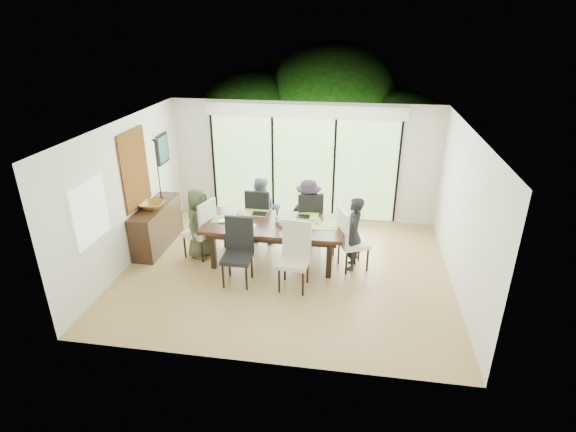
# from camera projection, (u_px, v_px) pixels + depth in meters

# --- Properties ---
(floor) EXTENTS (6.00, 5.00, 0.01)m
(floor) POSITION_uv_depth(u_px,v_px,m) (286.00, 270.00, 8.43)
(floor) COLOR olive
(floor) RESTS_ON ground
(ceiling) EXTENTS (6.00, 5.00, 0.01)m
(ceiling) POSITION_uv_depth(u_px,v_px,m) (286.00, 127.00, 7.33)
(ceiling) COLOR white
(ceiling) RESTS_ON wall_back
(wall_back) EXTENTS (6.00, 0.02, 2.70)m
(wall_back) POSITION_uv_depth(u_px,v_px,m) (304.00, 162.00, 10.15)
(wall_back) COLOR silver
(wall_back) RESTS_ON floor
(wall_front) EXTENTS (6.00, 0.02, 2.70)m
(wall_front) POSITION_uv_depth(u_px,v_px,m) (254.00, 279.00, 5.62)
(wall_front) COLOR white
(wall_front) RESTS_ON floor
(wall_left) EXTENTS (0.02, 5.00, 2.70)m
(wall_left) POSITION_uv_depth(u_px,v_px,m) (126.00, 194.00, 8.31)
(wall_left) COLOR beige
(wall_left) RESTS_ON floor
(wall_right) EXTENTS (0.02, 5.00, 2.70)m
(wall_right) POSITION_uv_depth(u_px,v_px,m) (464.00, 214.00, 7.46)
(wall_right) COLOR silver
(wall_right) RESTS_ON floor
(glass_doors) EXTENTS (4.20, 0.02, 2.30)m
(glass_doors) POSITION_uv_depth(u_px,v_px,m) (303.00, 169.00, 10.18)
(glass_doors) COLOR #598C3F
(glass_doors) RESTS_ON wall_back
(blinds_header) EXTENTS (4.40, 0.06, 0.28)m
(blinds_header) POSITION_uv_depth(u_px,v_px,m) (304.00, 111.00, 9.64)
(blinds_header) COLOR white
(blinds_header) RESTS_ON wall_back
(mullion_a) EXTENTS (0.05, 0.04, 2.30)m
(mullion_a) POSITION_uv_depth(u_px,v_px,m) (214.00, 165.00, 10.46)
(mullion_a) COLOR black
(mullion_a) RESTS_ON wall_back
(mullion_b) EXTENTS (0.05, 0.04, 2.30)m
(mullion_b) POSITION_uv_depth(u_px,v_px,m) (273.00, 167.00, 10.27)
(mullion_b) COLOR black
(mullion_b) RESTS_ON wall_back
(mullion_c) EXTENTS (0.05, 0.04, 2.30)m
(mullion_c) POSITION_uv_depth(u_px,v_px,m) (334.00, 170.00, 10.07)
(mullion_c) COLOR black
(mullion_c) RESTS_ON wall_back
(mullion_d) EXTENTS (0.05, 0.04, 2.30)m
(mullion_d) POSITION_uv_depth(u_px,v_px,m) (398.00, 174.00, 9.87)
(mullion_d) COLOR black
(mullion_d) RESTS_ON wall_back
(side_window) EXTENTS (0.02, 0.90, 1.00)m
(side_window) POSITION_uv_depth(u_px,v_px,m) (90.00, 212.00, 7.16)
(side_window) COLOR #8CAD7F
(side_window) RESTS_ON wall_left
(deck) EXTENTS (6.00, 1.80, 0.10)m
(deck) POSITION_uv_depth(u_px,v_px,m) (307.00, 204.00, 11.52)
(deck) COLOR brown
(deck) RESTS_ON ground
(rail_top) EXTENTS (6.00, 0.08, 0.06)m
(rail_top) POSITION_uv_depth(u_px,v_px,m) (311.00, 172.00, 12.00)
(rail_top) COLOR brown
(rail_top) RESTS_ON deck
(foliage_left) EXTENTS (3.20, 3.20, 3.20)m
(foliage_left) POSITION_uv_depth(u_px,v_px,m) (253.00, 129.00, 12.80)
(foliage_left) COLOR #14380F
(foliage_left) RESTS_ON ground
(foliage_mid) EXTENTS (4.00, 4.00, 4.00)m
(foliage_mid) POSITION_uv_depth(u_px,v_px,m) (332.00, 114.00, 12.88)
(foliage_mid) COLOR #14380F
(foliage_mid) RESTS_ON ground
(foliage_right) EXTENTS (2.80, 2.80, 2.80)m
(foliage_right) POSITION_uv_depth(u_px,v_px,m) (396.00, 142.00, 12.12)
(foliage_right) COLOR #14380F
(foliage_right) RESTS_ON ground
(foliage_far) EXTENTS (3.60, 3.60, 3.60)m
(foliage_far) POSITION_uv_depth(u_px,v_px,m) (300.00, 115.00, 13.73)
(foliage_far) COLOR #14380F
(foliage_far) RESTS_ON ground
(table_top) EXTENTS (2.62, 1.20, 0.07)m
(table_top) POSITION_uv_depth(u_px,v_px,m) (274.00, 224.00, 8.43)
(table_top) COLOR black
(table_top) RESTS_ON floor
(table_apron) EXTENTS (2.40, 0.98, 0.11)m
(table_apron) POSITION_uv_depth(u_px,v_px,m) (274.00, 229.00, 8.47)
(table_apron) COLOR black
(table_apron) RESTS_ON floor
(table_leg_fl) EXTENTS (0.10, 0.10, 0.75)m
(table_leg_fl) POSITION_uv_depth(u_px,v_px,m) (213.00, 250.00, 8.36)
(table_leg_fl) COLOR black
(table_leg_fl) RESTS_ON floor
(table_leg_fr) EXTENTS (0.10, 0.10, 0.75)m
(table_leg_fr) POSITION_uv_depth(u_px,v_px,m) (329.00, 259.00, 8.05)
(table_leg_fr) COLOR black
(table_leg_fr) RESTS_ON floor
(table_leg_bl) EXTENTS (0.10, 0.10, 0.75)m
(table_leg_bl) POSITION_uv_depth(u_px,v_px,m) (226.00, 230.00, 9.13)
(table_leg_bl) COLOR black
(table_leg_bl) RESTS_ON floor
(table_leg_br) EXTENTS (0.10, 0.10, 0.75)m
(table_leg_br) POSITION_uv_depth(u_px,v_px,m) (332.00, 238.00, 8.83)
(table_leg_br) COLOR black
(table_leg_br) RESTS_ON floor
(chair_left_end) EXTENTS (0.63, 0.63, 1.20)m
(chair_left_end) POSITION_uv_depth(u_px,v_px,m) (198.00, 228.00, 8.71)
(chair_left_end) COLOR silver
(chair_left_end) RESTS_ON floor
(chair_right_end) EXTENTS (0.66, 0.66, 1.20)m
(chair_right_end) POSITION_uv_depth(u_px,v_px,m) (354.00, 239.00, 8.29)
(chair_right_end) COLOR white
(chair_right_end) RESTS_ON floor
(chair_far_left) EXTENTS (0.52, 0.52, 1.20)m
(chair_far_left) POSITION_uv_depth(u_px,v_px,m) (260.00, 214.00, 9.33)
(chair_far_left) COLOR black
(chair_far_left) RESTS_ON floor
(chair_far_right) EXTENTS (0.62, 0.62, 1.20)m
(chair_far_right) POSITION_uv_depth(u_px,v_px,m) (308.00, 217.00, 9.19)
(chair_far_right) COLOR black
(chair_far_right) RESTS_ON floor
(chair_near_left) EXTENTS (0.51, 0.51, 1.20)m
(chair_near_left) POSITION_uv_depth(u_px,v_px,m) (237.00, 253.00, 7.79)
(chair_near_left) COLOR black
(chair_near_left) RESTS_ON floor
(chair_near_right) EXTENTS (0.54, 0.54, 1.20)m
(chair_near_right) POSITION_uv_depth(u_px,v_px,m) (294.00, 257.00, 7.64)
(chair_near_right) COLOR beige
(chair_near_right) RESTS_ON floor
(person_left_end) EXTENTS (0.56, 0.74, 1.41)m
(person_left_end) POSITION_uv_depth(u_px,v_px,m) (199.00, 223.00, 8.67)
(person_left_end) COLOR #3E472F
(person_left_end) RESTS_ON floor
(person_right_end) EXTENTS (0.48, 0.69, 1.41)m
(person_right_end) POSITION_uv_depth(u_px,v_px,m) (353.00, 234.00, 8.25)
(person_right_end) COLOR black
(person_right_end) RESTS_ON floor
(person_far_left) EXTENTS (0.70, 0.49, 1.41)m
(person_far_left) POSITION_uv_depth(u_px,v_px,m) (260.00, 210.00, 9.27)
(person_far_left) COLOR #7080A1
(person_far_left) RESTS_ON floor
(person_far_right) EXTENTS (0.68, 0.44, 1.41)m
(person_far_right) POSITION_uv_depth(u_px,v_px,m) (308.00, 213.00, 9.13)
(person_far_right) COLOR #2A1F2F
(person_far_right) RESTS_ON floor
(placemat_left) EXTENTS (0.48, 0.35, 0.01)m
(placemat_left) POSITION_uv_depth(u_px,v_px,m) (225.00, 219.00, 8.55)
(placemat_left) COLOR #6A9D38
(placemat_left) RESTS_ON table_top
(placemat_right) EXTENTS (0.48, 0.35, 0.01)m
(placemat_right) POSITION_uv_depth(u_px,v_px,m) (325.00, 226.00, 8.28)
(placemat_right) COLOR #95BB43
(placemat_right) RESTS_ON table_top
(placemat_far_l) EXTENTS (0.48, 0.35, 0.01)m
(placemat_far_l) POSITION_uv_depth(u_px,v_px,m) (255.00, 213.00, 8.84)
(placemat_far_l) COLOR #A8C245
(placemat_far_l) RESTS_ON table_top
(placemat_far_r) EXTENTS (0.48, 0.35, 0.01)m
(placemat_far_r) POSITION_uv_depth(u_px,v_px,m) (306.00, 216.00, 8.69)
(placemat_far_r) COLOR #94BA42
(placemat_far_r) RESTS_ON table_top
(placemat_paper) EXTENTS (0.48, 0.35, 0.01)m
(placemat_paper) POSITION_uv_depth(u_px,v_px,m) (242.00, 227.00, 8.22)
(placemat_paper) COLOR white
(placemat_paper) RESTS_ON table_top
(tablet_far_l) EXTENTS (0.28, 0.20, 0.01)m
(tablet_far_l) POSITION_uv_depth(u_px,v_px,m) (260.00, 214.00, 8.77)
(tablet_far_l) COLOR black
(tablet_far_l) RESTS_ON table_top
(tablet_far_r) EXTENTS (0.26, 0.19, 0.01)m
(tablet_far_r) POSITION_uv_depth(u_px,v_px,m) (303.00, 216.00, 8.65)
(tablet_far_r) COLOR black
(tablet_far_r) RESTS_ON table_top
(papers) EXTENTS (0.33, 0.24, 0.00)m
(papers) POSITION_uv_depth(u_px,v_px,m) (311.00, 226.00, 8.27)
(papers) COLOR white
(papers) RESTS_ON table_top
(platter_base) EXTENTS (0.28, 0.28, 0.03)m
(platter_base) POSITION_uv_depth(u_px,v_px,m) (242.00, 227.00, 8.21)
(platter_base) COLOR white
(platter_base) RESTS_ON table_top
(platter_snacks) EXTENTS (0.22, 0.22, 0.02)m
(platter_snacks) POSITION_uv_depth(u_px,v_px,m) (242.00, 226.00, 8.20)
(platter_snacks) COLOR #CA6817
(platter_snacks) RESTS_ON table_top
(vase) EXTENTS (0.09, 0.09, 0.13)m
(vase) POSITION_uv_depth(u_px,v_px,m) (277.00, 219.00, 8.42)
(vase) COLOR silver
(vase) RESTS_ON table_top
(hyacinth_stems) EXTENTS (0.04, 0.04, 0.17)m
(hyacinth_stems) POSITION_uv_depth(u_px,v_px,m) (277.00, 212.00, 8.37)
(hyacinth_stems) COLOR #337226
(hyacinth_stems) RESTS_ON table_top
(hyacinth_blooms) EXTENTS (0.12, 0.12, 0.12)m
(hyacinth_blooms) POSITION_uv_depth(u_px,v_px,m) (277.00, 207.00, 8.33)
(hyacinth_blooms) COLOR #505EC9
(hyacinth_blooms) RESTS_ON table_top
(laptop) EXTENTS (0.43, 0.38, 0.03)m
(laptop) POSITION_uv_depth(u_px,v_px,m) (229.00, 221.00, 8.44)
(laptop) COLOR silver
(laptop) RESTS_ON table_top
(cup_a) EXTENTS (0.19, 0.19, 0.10)m
(cup_a) POSITION_uv_depth(u_px,v_px,m) (240.00, 215.00, 8.63)
(cup_a) COLOR white
(cup_a) RESTS_ON table_top
(cup_b) EXTENTS (0.14, 0.14, 0.10)m
(cup_b) POSITION_uv_depth(u_px,v_px,m) (281.00, 223.00, 8.28)
(cup_b) COLOR white
(cup_b) RESTS_ON table_top
(cup_c) EXTENTS (0.19, 0.19, 0.10)m
(cup_c) POSITION_uv_depth(u_px,v_px,m) (317.00, 221.00, 8.37)
(cup_c) COLOR white
(cup_c) RESTS_ON table_top
(book) EXTENTS (0.24, 0.28, 0.02)m
(book) POSITION_uv_depth(u_px,v_px,m) (288.00, 222.00, 8.42)
(book) COLOR white
(book) RESTS_ON table_top
(sideboard) EXTENTS (0.45, 1.59, 0.89)m
(sideboard) POSITION_uv_depth(u_px,v_px,m) (157.00, 226.00, 9.16)
(sideboard) COLOR black
(sideboard) RESTS_ON floor
(bowl) EXTENTS (0.47, 0.47, 0.11)m
(bowl) POSITION_uv_depth(u_px,v_px,m) (152.00, 205.00, 8.86)
(bowl) COLOR #936220
(bowl) RESTS_ON sideboard
(candlestick_base) EXTENTS (0.10, 0.10, 0.04)m
(candlestick_base) POSITION_uv_depth(u_px,v_px,m) (161.00, 199.00, 9.28)
(candlestick_base) COLOR black
(candlestick_base) RESTS_ON sideboard
(candlestick_shaft) EXTENTS (0.02, 0.02, 1.24)m
(candlestick_shaft) POSITION_uv_depth(u_px,v_px,m) (158.00, 170.00, 9.03)
(candlestick_shaft) COLOR black
(candlestick_shaft) RESTS_ON sideboard
(candlestick_pan) EXTENTS (0.10, 0.10, 0.03)m
(candlestick_pan) POSITION_uv_depth(u_px,v_px,m) (154.00, 140.00, 8.78)
(candlestick_pan) COLOR black
(candlestick_pan) RESTS_ON sideboard
(candle) EXTENTS (0.04, 0.04, 0.10)m
(candle) POSITION_uv_depth(u_px,v_px,m) (154.00, 137.00, 8.76)
(candle) COLOR silver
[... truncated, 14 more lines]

